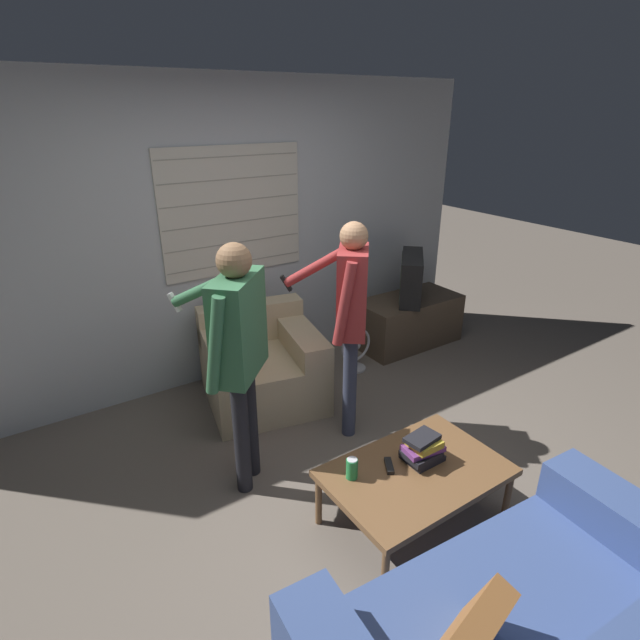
% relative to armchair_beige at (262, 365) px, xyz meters
% --- Properties ---
extents(ground_plane, '(16.00, 16.00, 0.00)m').
position_rel_armchair_beige_xyz_m(ground_plane, '(0.00, -1.42, -0.31)').
color(ground_plane, '#665B51').
extents(wall_back, '(5.20, 0.08, 2.55)m').
position_rel_armchair_beige_xyz_m(wall_back, '(0.01, 0.61, 0.97)').
color(wall_back, '#ADB2B7').
rests_on(wall_back, ground_plane).
extents(armchair_beige, '(1.07, 1.07, 0.75)m').
position_rel_armchair_beige_xyz_m(armchair_beige, '(0.00, 0.00, 0.00)').
color(armchair_beige, '#C6B289').
rests_on(armchair_beige, ground_plane).
extents(coffee_table, '(1.03, 0.68, 0.38)m').
position_rel_armchair_beige_xyz_m(coffee_table, '(0.10, -1.73, 0.04)').
color(coffee_table, brown).
rests_on(coffee_table, ground_plane).
extents(tv_stand, '(1.08, 0.53, 0.50)m').
position_rel_armchair_beige_xyz_m(tv_stand, '(1.76, 0.12, -0.06)').
color(tv_stand, '#4C3D2D').
rests_on(tv_stand, ground_plane).
extents(tv, '(0.63, 0.65, 0.45)m').
position_rel_armchair_beige_xyz_m(tv, '(1.76, 0.12, 0.41)').
color(tv, black).
rests_on(tv, tv_stand).
extents(person_left_standing, '(0.52, 0.82, 1.62)m').
position_rel_armchair_beige_xyz_m(person_left_standing, '(-0.56, -0.85, 0.72)').
color(person_left_standing, black).
rests_on(person_left_standing, ground_plane).
extents(person_right_standing, '(0.49, 0.73, 1.61)m').
position_rel_armchair_beige_xyz_m(person_right_standing, '(0.34, -0.75, 0.70)').
color(person_right_standing, '#33384C').
rests_on(person_right_standing, ground_plane).
extents(book_stack, '(0.25, 0.18, 0.17)m').
position_rel_armchair_beige_xyz_m(book_stack, '(0.18, -1.68, 0.15)').
color(book_stack, black).
rests_on(book_stack, coffee_table).
extents(soda_can, '(0.07, 0.07, 0.13)m').
position_rel_armchair_beige_xyz_m(soda_can, '(-0.25, -1.57, 0.13)').
color(soda_can, '#238E47').
rests_on(soda_can, coffee_table).
extents(spare_remote, '(0.10, 0.13, 0.02)m').
position_rel_armchair_beige_xyz_m(spare_remote, '(-0.02, -1.63, 0.08)').
color(spare_remote, black).
rests_on(spare_remote, coffee_table).
extents(floor_fan, '(0.33, 0.20, 0.42)m').
position_rel_armchair_beige_xyz_m(floor_fan, '(0.96, -0.04, -0.11)').
color(floor_fan, '#A8A8AD').
rests_on(floor_fan, ground_plane).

